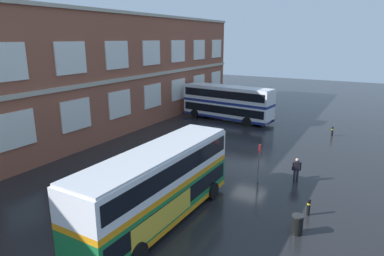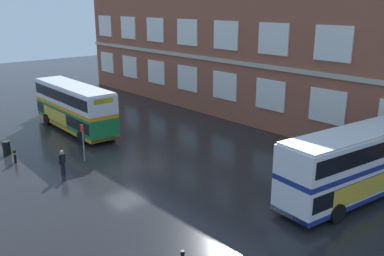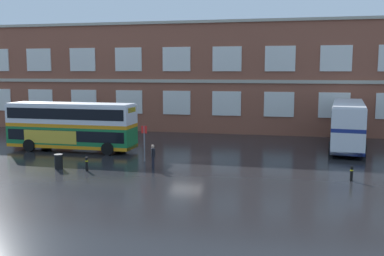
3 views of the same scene
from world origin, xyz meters
name	(u,v)px [view 2 (image 2 of 3)]	position (x,y,z in m)	size (l,w,h in m)	color
ground_plane	(149,160)	(0.00, 2.00, 0.00)	(120.00, 120.00, 0.00)	black
brick_terminal_building	(276,58)	(-1.60, 17.98, 5.89)	(54.94, 8.19, 12.07)	brown
double_decker_near	(74,107)	(-10.37, 1.40, 2.15)	(11.04, 3.01, 4.07)	#197038
double_decker_middle	(358,163)	(12.76, 7.50, 2.15)	(3.81, 11.22, 4.07)	silver
waiting_passenger	(62,161)	(-1.48, -3.82, 0.93)	(0.39, 0.61, 1.70)	black
bus_stand_flag	(83,139)	(-2.86, -1.60, 1.64)	(0.44, 0.10, 2.70)	slate
station_litter_bin	(7,148)	(-7.90, -5.32, 0.52)	(0.60, 0.60, 1.03)	black
safety_bollard_west	(15,156)	(-5.72, -5.46, 0.49)	(0.19, 0.19, 0.95)	black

